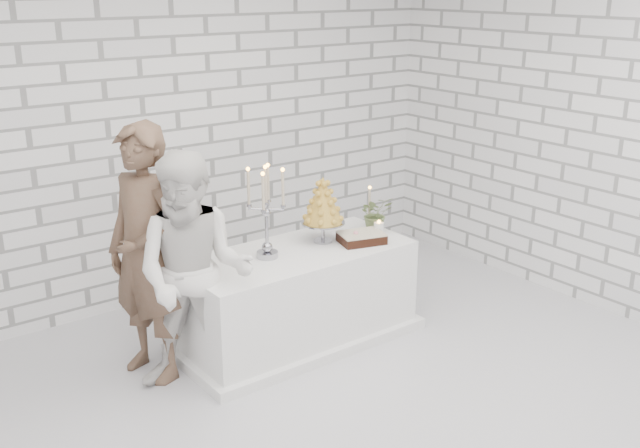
{
  "coord_description": "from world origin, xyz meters",
  "views": [
    {
      "loc": [
        -2.47,
        -3.19,
        2.72
      ],
      "look_at": [
        0.55,
        0.8,
        1.05
      ],
      "focal_mm": 41.23,
      "sensor_mm": 36.0,
      "label": 1
    }
  ],
  "objects": [
    {
      "name": "bride",
      "position": [
        -0.4,
        0.94,
        0.84
      ],
      "size": [
        1.04,
        1.02,
        1.69
      ],
      "primitive_type": "imported",
      "rotation": [
        0.0,
        0.0,
        -0.7
      ],
      "color": "white",
      "rests_on": "ground"
    },
    {
      "name": "extra_taper",
      "position": [
        1.4,
        1.25,
        0.91
      ],
      "size": [
        0.08,
        0.08,
        0.32
      ],
      "primitive_type": "cylinder",
      "rotation": [
        0.0,
        0.0,
        -0.32
      ],
      "color": "#BDAB91",
      "rests_on": "cake_table"
    },
    {
      "name": "groom",
      "position": [
        -0.57,
        1.31,
        0.92
      ],
      "size": [
        0.62,
        0.77,
        1.84
      ],
      "primitive_type": "imported",
      "rotation": [
        0.0,
        0.0,
        -1.27
      ],
      "color": "brown",
      "rests_on": "ground"
    },
    {
      "name": "pillar_candle",
      "position": [
        1.27,
        0.97,
        0.81
      ],
      "size": [
        0.09,
        0.09,
        0.12
      ],
      "primitive_type": "cylinder",
      "rotation": [
        0.0,
        0.0,
        -0.15
      ],
      "color": "white",
      "rests_on": "cake_table"
    },
    {
      "name": "ground",
      "position": [
        0.0,
        0.0,
        0.0
      ],
      "size": [
        6.0,
        5.0,
        0.01
      ],
      "primitive_type": "cube",
      "color": "silver",
      "rests_on": "ground"
    },
    {
      "name": "flowers",
      "position": [
        1.35,
        1.1,
        0.9
      ],
      "size": [
        0.33,
        0.3,
        0.3
      ],
      "primitive_type": "imported",
      "rotation": [
        0.0,
        0.0,
        -0.32
      ],
      "color": "#426338",
      "rests_on": "cake_table"
    },
    {
      "name": "wall_right",
      "position": [
        3.0,
        0.0,
        1.5
      ],
      "size": [
        0.01,
        5.0,
        3.0
      ],
      "primitive_type": "cube",
      "color": "white",
      "rests_on": "ground"
    },
    {
      "name": "candelabra",
      "position": [
        0.3,
        1.13,
        1.1
      ],
      "size": [
        0.31,
        0.31,
        0.71
      ],
      "primitive_type": null,
      "rotation": [
        0.0,
        0.0,
        0.07
      ],
      "color": "#93929C",
      "rests_on": "cake_table"
    },
    {
      "name": "chocolate_cake",
      "position": [
        1.07,
        0.95,
        0.79
      ],
      "size": [
        0.4,
        0.33,
        0.08
      ],
      "primitive_type": "cube",
      "rotation": [
        0.0,
        0.0,
        -0.28
      ],
      "color": "black",
      "rests_on": "cake_table"
    },
    {
      "name": "wall_back",
      "position": [
        0.0,
        2.5,
        1.5
      ],
      "size": [
        6.0,
        0.01,
        3.0
      ],
      "primitive_type": "cube",
      "color": "white",
      "rests_on": "ground"
    },
    {
      "name": "croquembouche",
      "position": [
        0.84,
        1.15,
        1.02
      ],
      "size": [
        0.4,
        0.4,
        0.53
      ],
      "primitive_type": null,
      "rotation": [
        0.0,
        0.0,
        0.18
      ],
      "color": "#A57A25",
      "rests_on": "cake_table"
    },
    {
      "name": "cake_table",
      "position": [
        0.55,
        1.1,
        0.38
      ],
      "size": [
        1.8,
        0.8,
        0.75
      ],
      "primitive_type": "cube",
      "color": "white",
      "rests_on": "ground"
    }
  ]
}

